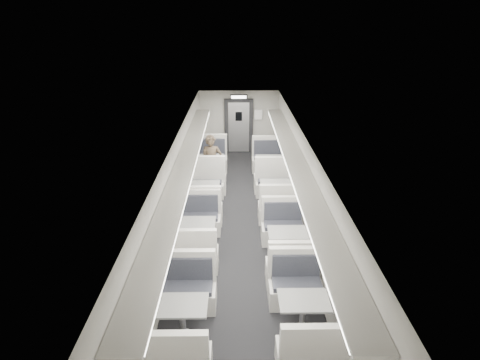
{
  "coord_description": "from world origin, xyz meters",
  "views": [
    {
      "loc": [
        -0.11,
        -8.13,
        5.01
      ],
      "look_at": [
        -0.01,
        0.77,
        1.06
      ],
      "focal_mm": 28.0,
      "sensor_mm": 36.0,
      "label": 1
    }
  ],
  "objects_px": {
    "booth_right_c": "(287,246)",
    "vestibule_door": "(239,126)",
    "booth_left_b": "(204,196)",
    "booth_left_c": "(198,235)",
    "booth_right_a": "(270,169)",
    "booth_left_d": "(183,321)",
    "booth_left_a": "(209,169)",
    "booth_right_b": "(276,195)",
    "exit_sign": "(239,97)",
    "passenger": "(212,163)",
    "booth_right_d": "(302,316)"
  },
  "relations": [
    {
      "from": "booth_left_b",
      "to": "booth_left_d",
      "type": "relative_size",
      "value": 1.02
    },
    {
      "from": "booth_left_c",
      "to": "exit_sign",
      "type": "height_order",
      "value": "exit_sign"
    },
    {
      "from": "booth_left_b",
      "to": "booth_right_d",
      "type": "relative_size",
      "value": 1.03
    },
    {
      "from": "booth_left_b",
      "to": "booth_right_d",
      "type": "height_order",
      "value": "booth_left_b"
    },
    {
      "from": "booth_right_a",
      "to": "vestibule_door",
      "type": "xyz_separation_m",
      "value": [
        -1.0,
        2.78,
        0.64
      ]
    },
    {
      "from": "booth_left_b",
      "to": "booth_right_b",
      "type": "relative_size",
      "value": 0.99
    },
    {
      "from": "booth_right_a",
      "to": "passenger",
      "type": "bearing_deg",
      "value": -159.44
    },
    {
      "from": "booth_left_b",
      "to": "booth_right_d",
      "type": "bearing_deg",
      "value": -66.22
    },
    {
      "from": "booth_left_a",
      "to": "booth_left_b",
      "type": "bearing_deg",
      "value": -90.0
    },
    {
      "from": "passenger",
      "to": "booth_left_c",
      "type": "bearing_deg",
      "value": -95.54
    },
    {
      "from": "passenger",
      "to": "vestibule_door",
      "type": "relative_size",
      "value": 0.83
    },
    {
      "from": "booth_right_c",
      "to": "booth_right_d",
      "type": "relative_size",
      "value": 1.01
    },
    {
      "from": "booth_left_c",
      "to": "passenger",
      "type": "bearing_deg",
      "value": 87.36
    },
    {
      "from": "booth_left_a",
      "to": "passenger",
      "type": "bearing_deg",
      "value": -77.76
    },
    {
      "from": "booth_right_c",
      "to": "passenger",
      "type": "xyz_separation_m",
      "value": [
        -1.85,
        3.69,
        0.51
      ]
    },
    {
      "from": "booth_right_b",
      "to": "booth_left_a",
      "type": "bearing_deg",
      "value": 137.08
    },
    {
      "from": "booth_left_d",
      "to": "booth_right_c",
      "type": "xyz_separation_m",
      "value": [
        2.0,
        2.18,
        -0.0
      ]
    },
    {
      "from": "exit_sign",
      "to": "vestibule_door",
      "type": "bearing_deg",
      "value": 90.0
    },
    {
      "from": "booth_right_c",
      "to": "exit_sign",
      "type": "bearing_deg",
      "value": 98.51
    },
    {
      "from": "booth_left_a",
      "to": "vestibule_door",
      "type": "bearing_deg",
      "value": 70.29
    },
    {
      "from": "booth_left_b",
      "to": "vestibule_door",
      "type": "distance_m",
      "value": 4.86
    },
    {
      "from": "booth_right_a",
      "to": "vestibule_door",
      "type": "distance_m",
      "value": 3.03
    },
    {
      "from": "exit_sign",
      "to": "booth_right_c",
      "type": "bearing_deg",
      "value": -81.49
    },
    {
      "from": "booth_left_a",
      "to": "booth_right_b",
      "type": "relative_size",
      "value": 1.1
    },
    {
      "from": "booth_left_c",
      "to": "booth_right_c",
      "type": "height_order",
      "value": "booth_right_c"
    },
    {
      "from": "booth_right_d",
      "to": "vestibule_door",
      "type": "height_order",
      "value": "vestibule_door"
    },
    {
      "from": "booth_left_d",
      "to": "booth_left_a",
      "type": "bearing_deg",
      "value": 90.0
    },
    {
      "from": "exit_sign",
      "to": "booth_left_a",
      "type": "bearing_deg",
      "value": -113.47
    },
    {
      "from": "booth_left_b",
      "to": "booth_left_c",
      "type": "distance_m",
      "value": 2.0
    },
    {
      "from": "booth_left_b",
      "to": "booth_right_b",
      "type": "bearing_deg",
      "value": 1.77
    },
    {
      "from": "vestibule_door",
      "to": "exit_sign",
      "type": "height_order",
      "value": "exit_sign"
    },
    {
      "from": "booth_right_a",
      "to": "exit_sign",
      "type": "distance_m",
      "value": 3.13
    },
    {
      "from": "booth_right_c",
      "to": "booth_right_d",
      "type": "distance_m",
      "value": 2.08
    },
    {
      "from": "booth_left_c",
      "to": "booth_right_d",
      "type": "bearing_deg",
      "value": -51.81
    },
    {
      "from": "booth_left_b",
      "to": "booth_left_a",
      "type": "bearing_deg",
      "value": 90.0
    },
    {
      "from": "booth_left_c",
      "to": "booth_right_c",
      "type": "relative_size",
      "value": 0.98
    },
    {
      "from": "booth_left_b",
      "to": "booth_right_c",
      "type": "xyz_separation_m",
      "value": [
        2.0,
        -2.45,
        -0.01
      ]
    },
    {
      "from": "booth_left_c",
      "to": "booth_right_a",
      "type": "height_order",
      "value": "booth_right_a"
    },
    {
      "from": "booth_right_b",
      "to": "exit_sign",
      "type": "xyz_separation_m",
      "value": [
        -1.0,
        4.16,
        1.9
      ]
    },
    {
      "from": "booth_right_a",
      "to": "exit_sign",
      "type": "height_order",
      "value": "exit_sign"
    },
    {
      "from": "booth_right_c",
      "to": "vestibule_door",
      "type": "relative_size",
      "value": 0.98
    },
    {
      "from": "booth_right_a",
      "to": "passenger",
      "type": "xyz_separation_m",
      "value": [
        -1.85,
        -0.69,
        0.47
      ]
    },
    {
      "from": "booth_left_a",
      "to": "booth_right_b",
      "type": "distance_m",
      "value": 2.73
    },
    {
      "from": "booth_left_b",
      "to": "booth_left_d",
      "type": "bearing_deg",
      "value": -90.0
    },
    {
      "from": "booth_left_c",
      "to": "booth_right_b",
      "type": "xyz_separation_m",
      "value": [
        2.0,
        2.06,
        0.02
      ]
    },
    {
      "from": "booth_right_b",
      "to": "passenger",
      "type": "relative_size",
      "value": 1.22
    },
    {
      "from": "vestibule_door",
      "to": "exit_sign",
      "type": "bearing_deg",
      "value": -90.0
    },
    {
      "from": "booth_right_c",
      "to": "passenger",
      "type": "distance_m",
      "value": 4.16
    },
    {
      "from": "booth_left_c",
      "to": "booth_left_b",
      "type": "bearing_deg",
      "value": 90.0
    },
    {
      "from": "booth_left_a",
      "to": "vestibule_door",
      "type": "distance_m",
      "value": 3.03
    }
  ]
}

